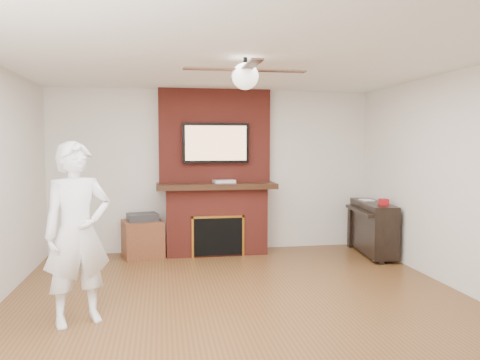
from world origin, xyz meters
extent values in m
cube|color=#59361A|center=(0.00, 0.00, -0.09)|extent=(5.36, 5.86, 0.18)
cube|color=white|center=(0.00, 0.00, 2.59)|extent=(5.36, 5.86, 0.18)
cube|color=silver|center=(0.00, 2.84, 1.25)|extent=(5.36, 0.18, 2.50)
cube|color=silver|center=(0.00, -2.84, 1.25)|extent=(5.36, 0.18, 2.50)
cube|color=maroon|center=(0.00, 2.50, 0.50)|extent=(1.50, 0.50, 1.00)
cube|color=black|center=(0.00, 2.47, 1.04)|extent=(1.78, 0.64, 0.08)
cube|color=maroon|center=(0.00, 2.65, 1.79)|extent=(1.70, 0.20, 1.42)
cube|color=black|center=(0.00, 2.25, 0.31)|extent=(0.70, 0.06, 0.55)
cube|color=#BF8C2D|center=(0.00, 2.24, 0.60)|extent=(0.78, 0.02, 0.03)
cube|color=#BF8C2D|center=(-0.38, 2.24, 0.31)|extent=(0.03, 0.02, 0.61)
cube|color=#BF8C2D|center=(0.38, 2.24, 0.31)|extent=(0.03, 0.02, 0.61)
cube|color=black|center=(0.00, 2.50, 1.68)|extent=(1.00, 0.07, 0.60)
cube|color=tan|center=(0.00, 2.47, 1.68)|extent=(0.92, 0.01, 0.52)
cylinder|color=black|center=(0.00, 0.00, 2.43)|extent=(0.04, 0.04, 0.14)
sphere|color=white|center=(0.00, 0.00, 2.32)|extent=(0.26, 0.26, 0.26)
cube|color=black|center=(0.33, 0.00, 2.38)|extent=(0.55, 0.11, 0.01)
cube|color=black|center=(0.00, 0.33, 2.38)|extent=(0.11, 0.55, 0.01)
cube|color=black|center=(-0.33, 0.00, 2.38)|extent=(0.55, 0.11, 0.01)
cube|color=black|center=(0.00, -0.33, 2.38)|extent=(0.11, 0.55, 0.01)
imported|color=white|center=(-1.58, -0.08, 0.85)|extent=(0.74, 0.64, 1.69)
cube|color=brown|center=(-1.10, 2.48, 0.27)|extent=(0.66, 0.66, 0.53)
cube|color=#2D2D2F|center=(-1.10, 2.48, 0.59)|extent=(0.49, 0.43, 0.11)
cube|color=black|center=(2.31, 2.00, 0.42)|extent=(0.50, 1.25, 0.75)
cube|color=black|center=(2.18, 1.46, 0.33)|extent=(0.06, 0.09, 0.65)
cube|color=black|center=(2.18, 2.54, 0.33)|extent=(0.06, 0.09, 0.65)
cube|color=black|center=(2.11, 2.00, 0.67)|extent=(0.26, 1.13, 0.05)
cube|color=silver|center=(2.31, 2.23, 0.80)|extent=(0.17, 0.23, 0.01)
cube|color=#AD1519|center=(2.31, 1.67, 0.84)|extent=(0.11, 0.11, 0.09)
cube|color=silver|center=(0.12, 2.45, 1.10)|extent=(0.35, 0.23, 0.05)
cylinder|color=orange|center=(-0.17, 2.32, 0.05)|extent=(0.06, 0.06, 0.10)
cylinder|color=#4E7830|center=(0.01, 2.37, 0.05)|extent=(0.07, 0.07, 0.10)
cylinder|color=#F7EEC4|center=(0.13, 2.32, 0.05)|extent=(0.07, 0.07, 0.11)
cylinder|color=#3A5DAE|center=(0.19, 2.32, 0.04)|extent=(0.06, 0.06, 0.09)
camera|label=1|loc=(-0.81, -4.52, 1.66)|focal=35.00mm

